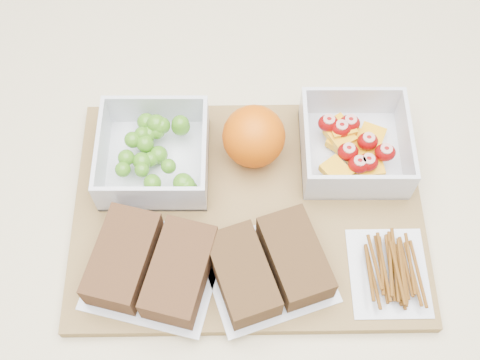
{
  "coord_description": "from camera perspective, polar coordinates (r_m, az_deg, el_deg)",
  "views": [
    {
      "loc": [
        -0.01,
        -0.33,
        1.57
      ],
      "look_at": [
        -0.01,
        0.01,
        0.93
      ],
      "focal_mm": 45.0,
      "sensor_mm": 36.0,
      "label": 1
    }
  ],
  "objects": [
    {
      "name": "ground",
      "position": [
        1.61,
        0.48,
        -16.06
      ],
      "size": [
        4.0,
        4.0,
        0.0
      ],
      "primitive_type": "plane",
      "color": "gray",
      "rests_on": "ground"
    },
    {
      "name": "sandwich_bag_left",
      "position": [
        0.68,
        -8.39,
        -8.02
      ],
      "size": [
        0.17,
        0.16,
        0.04
      ],
      "color": "silver",
      "rests_on": "cutting_board"
    },
    {
      "name": "cutting_board",
      "position": [
        0.73,
        0.78,
        -2.88
      ],
      "size": [
        0.42,
        0.3,
        0.02
      ],
      "primitive_type": "cube",
      "rotation": [
        0.0,
        0.0,
        0.01
      ],
      "color": "olive",
      "rests_on": "counter"
    },
    {
      "name": "pretzel_bag",
      "position": [
        0.7,
        14.07,
        -8.24
      ],
      "size": [
        0.09,
        0.11,
        0.02
      ],
      "color": "silver",
      "rests_on": "cutting_board"
    },
    {
      "name": "fruit_container",
      "position": [
        0.76,
        10.75,
        3.2
      ],
      "size": [
        0.13,
        0.13,
        0.05
      ],
      "color": "silver",
      "rests_on": "cutting_board"
    },
    {
      "name": "sandwich_bag_center",
      "position": [
        0.68,
        2.76,
        -8.17
      ],
      "size": [
        0.17,
        0.16,
        0.04
      ],
      "color": "silver",
      "rests_on": "cutting_board"
    },
    {
      "name": "counter",
      "position": [
        1.17,
        0.65,
        -11.46
      ],
      "size": [
        1.2,
        0.9,
        0.9
      ],
      "primitive_type": "cube",
      "color": "beige",
      "rests_on": "ground"
    },
    {
      "name": "grape_container",
      "position": [
        0.74,
        -7.97,
        2.54
      ],
      "size": [
        0.13,
        0.13,
        0.06
      ],
      "color": "silver",
      "rests_on": "cutting_board"
    },
    {
      "name": "orange",
      "position": [
        0.73,
        1.32,
        4.16
      ],
      "size": [
        0.08,
        0.08,
        0.08
      ],
      "primitive_type": "sphere",
      "color": "#E55C05",
      "rests_on": "cutting_board"
    }
  ]
}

